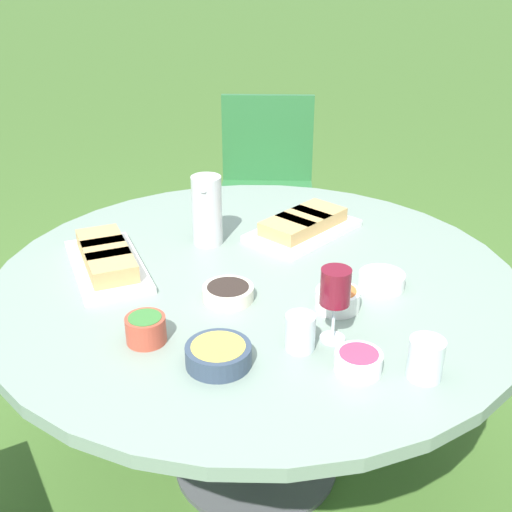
# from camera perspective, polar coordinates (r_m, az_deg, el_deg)

# --- Properties ---
(ground_plane) EXTENTS (40.00, 40.00, 0.00)m
(ground_plane) POSITION_cam_1_polar(r_m,az_deg,el_deg) (2.22, 0.00, -17.90)
(ground_plane) COLOR #446B2B
(dining_table) EXTENTS (1.47, 1.47, 0.70)m
(dining_table) POSITION_cam_1_polar(r_m,az_deg,el_deg) (1.84, 0.00, -4.07)
(dining_table) COLOR #4C4C51
(dining_table) RESTS_ON ground_plane
(chair_near_right) EXTENTS (0.45, 0.47, 0.89)m
(chair_near_right) POSITION_cam_1_polar(r_m,az_deg,el_deg) (3.10, 0.96, 7.09)
(chair_near_right) COLOR #2D6B38
(chair_near_right) RESTS_ON ground_plane
(water_pitcher) EXTENTS (0.10, 0.09, 0.22)m
(water_pitcher) POSITION_cam_1_polar(r_m,az_deg,el_deg) (1.95, -4.38, 4.07)
(water_pitcher) COLOR silver
(water_pitcher) RESTS_ON dining_table
(wine_glass) EXTENTS (0.07, 0.07, 0.19)m
(wine_glass) POSITION_cam_1_polar(r_m,az_deg,el_deg) (1.46, 7.07, -2.98)
(wine_glass) COLOR silver
(wine_glass) RESTS_ON dining_table
(platter_bread_main) EXTENTS (0.41, 0.38, 0.06)m
(platter_bread_main) POSITION_cam_1_polar(r_m,az_deg,el_deg) (2.05, 4.23, 2.75)
(platter_bread_main) COLOR white
(platter_bread_main) RESTS_ON dining_table
(platter_charcuterie) EXTENTS (0.43, 0.35, 0.07)m
(platter_charcuterie) POSITION_cam_1_polar(r_m,az_deg,el_deg) (1.87, -13.14, -0.26)
(platter_charcuterie) COLOR white
(platter_charcuterie) RESTS_ON dining_table
(bowl_fries) EXTENTS (0.15, 0.15, 0.05)m
(bowl_fries) POSITION_cam_1_polar(r_m,az_deg,el_deg) (1.43, -3.36, -8.69)
(bowl_fries) COLOR #334256
(bowl_fries) RESTS_ON dining_table
(bowl_salad) EXTENTS (0.09, 0.09, 0.07)m
(bowl_salad) POSITION_cam_1_polar(r_m,az_deg,el_deg) (1.52, -9.77, -6.30)
(bowl_salad) COLOR #B74733
(bowl_salad) RESTS_ON dining_table
(bowl_olives) EXTENTS (0.13, 0.13, 0.04)m
(bowl_olives) POSITION_cam_1_polar(r_m,az_deg,el_deg) (1.67, -2.49, -3.24)
(bowl_olives) COLOR beige
(bowl_olives) RESTS_ON dining_table
(bowl_dip_red) EXTENTS (0.10, 0.10, 0.05)m
(bowl_dip_red) POSITION_cam_1_polar(r_m,az_deg,el_deg) (1.42, 9.09, -9.22)
(bowl_dip_red) COLOR white
(bowl_dip_red) RESTS_ON dining_table
(bowl_dip_cream) EXTENTS (0.12, 0.12, 0.04)m
(bowl_dip_cream) POSITION_cam_1_polar(r_m,az_deg,el_deg) (1.76, 11.12, -2.06)
(bowl_dip_cream) COLOR white
(bowl_dip_cream) RESTS_ON dining_table
(bowl_roasted_veg) EXTENTS (0.11, 0.11, 0.05)m
(bowl_roasted_veg) POSITION_cam_1_polar(r_m,az_deg,el_deg) (1.64, 7.27, -3.74)
(bowl_roasted_veg) COLOR white
(bowl_roasted_veg) RESTS_ON dining_table
(cup_water_near) EXTENTS (0.07, 0.07, 0.09)m
(cup_water_near) POSITION_cam_1_polar(r_m,az_deg,el_deg) (1.47, 3.95, -6.77)
(cup_water_near) COLOR silver
(cup_water_near) RESTS_ON dining_table
(cup_water_far) EXTENTS (0.08, 0.08, 0.09)m
(cup_water_far) POSITION_cam_1_polar(r_m,az_deg,el_deg) (1.43, 14.85, -8.82)
(cup_water_far) COLOR silver
(cup_water_far) RESTS_ON dining_table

